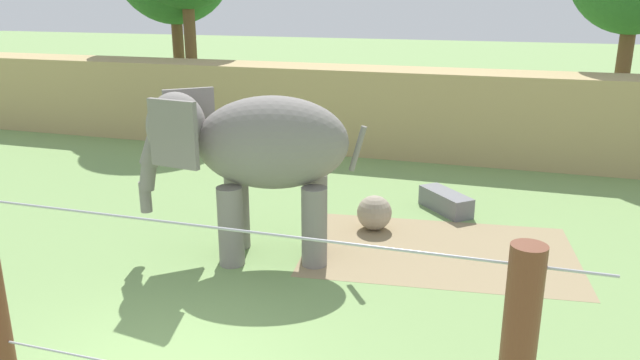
{
  "coord_description": "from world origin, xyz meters",
  "views": [
    {
      "loc": [
        3.99,
        -5.86,
        4.66
      ],
      "look_at": [
        0.84,
        4.28,
        1.4
      ],
      "focal_mm": 34.18,
      "sensor_mm": 36.0,
      "label": 1
    }
  ],
  "objects": [
    {
      "name": "elephant",
      "position": [
        -0.2,
        3.76,
        2.01
      ],
      "size": [
        3.98,
        2.24,
        3.04
      ],
      "color": "gray",
      "rests_on": "ground"
    },
    {
      "name": "dirt_patch",
      "position": [
        2.99,
        4.94,
        0.0
      ],
      "size": [
        5.34,
        3.75,
        0.01
      ],
      "primitive_type": "cube",
      "rotation": [
        0.0,
        0.0,
        0.11
      ],
      "color": "#937F5B",
      "rests_on": "ground"
    },
    {
      "name": "embankment_wall",
      "position": [
        0.0,
        12.06,
        1.27
      ],
      "size": [
        36.0,
        1.8,
        2.54
      ],
      "primitive_type": "cube",
      "color": "tan",
      "rests_on": "ground"
    },
    {
      "name": "feed_trough",
      "position": [
        2.86,
        7.22,
        0.22
      ],
      "size": [
        1.31,
        1.37,
        0.44
      ],
      "color": "slate",
      "rests_on": "ground"
    },
    {
      "name": "enrichment_ball",
      "position": [
        1.58,
        5.67,
        0.36
      ],
      "size": [
        0.72,
        0.72,
        0.72
      ],
      "primitive_type": "sphere",
      "color": "gray",
      "rests_on": "ground"
    }
  ]
}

